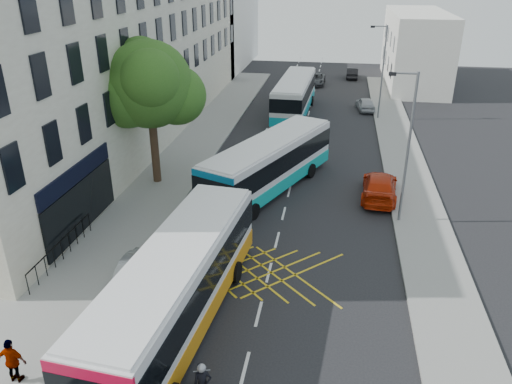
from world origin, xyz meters
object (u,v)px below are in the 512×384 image
at_px(distant_car_silver, 365,104).
at_px(street_tree, 149,85).
at_px(bus_near, 177,286).
at_px(distant_car_grey, 316,79).
at_px(red_hatchback, 380,186).
at_px(pedestrian_far, 13,361).
at_px(parked_car_silver, 134,275).
at_px(lamp_near, 407,142).
at_px(bus_far, 294,95).
at_px(lamp_far, 382,68).
at_px(bus_mid, 269,164).
at_px(parked_car_blue, 105,343).
at_px(distant_car_dark, 352,73).

bearing_deg(distant_car_silver, street_tree, 48.24).
distance_m(bus_near, distant_car_grey, 43.60).
distance_m(street_tree, red_hatchback, 14.99).
bearing_deg(bus_near, pedestrian_far, -133.75).
distance_m(parked_car_silver, distant_car_grey, 41.84).
relative_size(lamp_near, distant_car_silver, 2.19).
height_order(lamp_near, bus_near, lamp_near).
relative_size(distant_car_silver, pedestrian_far, 2.16).
bearing_deg(pedestrian_far, bus_far, -97.93).
distance_m(lamp_far, bus_near, 31.57).
distance_m(lamp_near, bus_mid, 8.60).
bearing_deg(parked_car_blue, parked_car_silver, 96.42).
relative_size(lamp_near, pedestrian_far, 4.72).
xyz_separation_m(parked_car_blue, distant_car_grey, (4.84, 45.81, -0.14)).
xyz_separation_m(lamp_near, bus_mid, (-7.48, 3.10, -2.90)).
xyz_separation_m(street_tree, bus_far, (7.13, 17.73, -4.55)).
bearing_deg(distant_car_grey, red_hatchback, -78.32).
height_order(street_tree, pedestrian_far, street_tree).
relative_size(street_tree, parked_car_blue, 2.00).
bearing_deg(distant_car_grey, bus_mid, -90.83).
bearing_deg(red_hatchback, pedestrian_far, 57.72).
xyz_separation_m(bus_near, pedestrian_far, (-4.42, -3.87, -0.77)).
xyz_separation_m(lamp_near, pedestrian_far, (-13.59, -13.94, -3.62)).
bearing_deg(bus_near, distant_car_grey, 91.26).
xyz_separation_m(distant_car_dark, pedestrian_far, (-11.57, -51.59, 0.36)).
height_order(distant_car_grey, distant_car_silver, distant_car_silver).
distance_m(red_hatchback, distant_car_grey, 30.85).
height_order(lamp_near, lamp_far, same).
relative_size(lamp_far, distant_car_grey, 1.81).
bearing_deg(red_hatchback, parked_car_silver, 49.98).
bearing_deg(lamp_near, lamp_far, 90.00).
distance_m(street_tree, bus_mid, 8.55).
height_order(parked_car_blue, distant_car_grey, parked_car_blue).
xyz_separation_m(red_hatchback, distant_car_grey, (-5.47, 30.36, -0.11)).
distance_m(lamp_far, pedestrian_far, 36.73).
xyz_separation_m(lamp_far, parked_car_silver, (-11.80, -28.06, -4.00)).
bearing_deg(parked_car_blue, lamp_near, 45.40).
relative_size(lamp_far, parked_car_blue, 1.82).
height_order(bus_near, distant_car_dark, bus_near).
bearing_deg(street_tree, distant_car_dark, 69.91).
bearing_deg(distant_car_silver, bus_mid, 64.58).
relative_size(bus_far, distant_car_dark, 3.08).
distance_m(street_tree, distant_car_grey, 32.10).
distance_m(lamp_far, red_hatchback, 17.41).
height_order(street_tree, bus_mid, street_tree).
distance_m(lamp_far, bus_far, 8.13).
relative_size(parked_car_blue, pedestrian_far, 2.60).
xyz_separation_m(parked_car_silver, red_hatchback, (11.00, 11.11, 0.11)).
relative_size(bus_near, pedestrian_far, 7.14).
bearing_deg(bus_mid, street_tree, -156.02).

